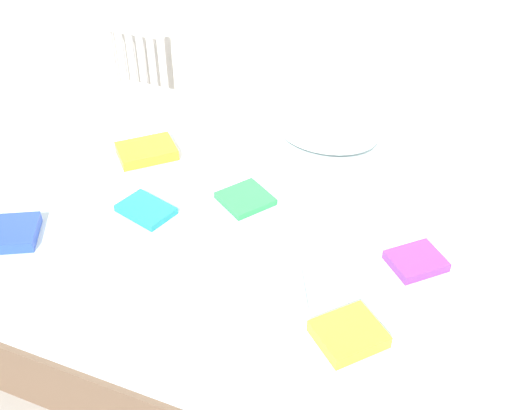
# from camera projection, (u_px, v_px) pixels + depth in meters

# --- Properties ---
(ground_plane) EXTENTS (8.00, 8.00, 0.00)m
(ground_plane) POSITION_uv_depth(u_px,v_px,m) (252.00, 302.00, 2.60)
(ground_plane) COLOR #9E998E
(bed) EXTENTS (2.00, 1.50, 0.50)m
(bed) POSITION_uv_depth(u_px,v_px,m) (251.00, 259.00, 2.45)
(bed) COLOR brown
(bed) RESTS_ON ground
(radiator) EXTENTS (0.39, 0.04, 0.46)m
(radiator) POSITION_uv_depth(u_px,v_px,m) (137.00, 65.00, 3.64)
(radiator) COLOR white
(radiator) RESTS_ON ground
(pillow) EXTENTS (0.44, 0.32, 0.14)m
(pillow) POSITION_uv_depth(u_px,v_px,m) (327.00, 129.00, 2.61)
(pillow) COLOR white
(pillow) RESTS_ON bed
(textbook_green) EXTENTS (0.24, 0.24, 0.02)m
(textbook_green) POSITION_uv_depth(u_px,v_px,m) (245.00, 199.00, 2.33)
(textbook_green) COLOR green
(textbook_green) RESTS_ON bed
(textbook_purple) EXTENTS (0.22, 0.22, 0.03)m
(textbook_purple) POSITION_uv_depth(u_px,v_px,m) (416.00, 261.00, 2.05)
(textbook_purple) COLOR purple
(textbook_purple) RESTS_ON bed
(textbook_yellow) EXTENTS (0.25, 0.25, 0.04)m
(textbook_yellow) POSITION_uv_depth(u_px,v_px,m) (349.00, 334.00, 1.80)
(textbook_yellow) COLOR yellow
(textbook_yellow) RESTS_ON bed
(textbook_teal) EXTENTS (0.23, 0.18, 0.03)m
(textbook_teal) POSITION_uv_depth(u_px,v_px,m) (146.00, 210.00, 2.27)
(textbook_teal) COLOR teal
(textbook_teal) RESTS_ON bed
(textbook_white) EXTENTS (0.25, 0.24, 0.03)m
(textbook_white) POSITION_uv_depth(u_px,v_px,m) (274.00, 292.00, 1.94)
(textbook_white) COLOR white
(textbook_white) RESTS_ON bed
(textbook_orange) EXTENTS (0.28, 0.28, 0.04)m
(textbook_orange) POSITION_uv_depth(u_px,v_px,m) (147.00, 151.00, 2.57)
(textbook_orange) COLOR orange
(textbook_orange) RESTS_ON bed
(textbook_blue) EXTENTS (0.25, 0.25, 0.04)m
(textbook_blue) POSITION_uv_depth(u_px,v_px,m) (9.00, 233.00, 2.15)
(textbook_blue) COLOR #2847B7
(textbook_blue) RESTS_ON bed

